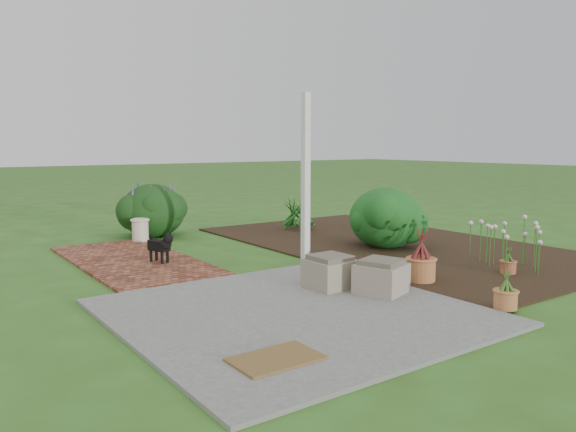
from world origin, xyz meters
TOP-DOWN VIEW (x-y plane):
  - ground at (0.00, 0.00)m, footprint 80.00×80.00m
  - concrete_patio at (-1.25, -1.75)m, footprint 3.50×3.50m
  - brick_path at (-1.70, 1.75)m, footprint 1.60×3.50m
  - garden_bed at (2.50, 0.50)m, footprint 4.00×7.00m
  - veranda_post at (0.30, 0.10)m, footprint 0.10×0.10m
  - stone_trough_near at (-0.01, -1.78)m, footprint 0.65×0.65m
  - stone_trough_mid at (-0.33, -1.23)m, footprint 0.52×0.52m
  - stone_trough_far at (-0.23, -1.05)m, footprint 0.46×0.46m
  - coir_doormat at (-2.16, -2.76)m, footprint 0.72×0.47m
  - black_dog at (-1.44, 1.31)m, footprint 0.26×0.50m
  - cream_ceramic_urn at (-1.02, 3.25)m, footprint 0.37×0.37m
  - evergreen_shrub at (2.19, 0.36)m, footprint 1.56×1.56m
  - agapanthus_clump_back at (3.27, 1.58)m, footprint 1.40×1.40m
  - agapanthus_clump_front at (2.18, 2.85)m, footprint 1.06×1.06m
  - pink_flower_patch at (2.33, -1.83)m, footprint 1.15×1.15m
  - terracotta_pot_bronze at (0.85, -1.62)m, footprint 0.48×0.48m
  - terracotta_pot_small_left at (2.14, -2.03)m, footprint 0.26×0.26m
  - terracotta_pot_small_right at (0.64, -2.98)m, footprint 0.28×0.28m
  - purple_flowering_bush at (-0.54, 3.85)m, footprint 1.37×1.37m

SIDE VIEW (x-z plane):
  - ground at x=0.00m, z-range 0.00..0.00m
  - garden_bed at x=2.50m, z-range 0.00..0.03m
  - concrete_patio at x=-1.25m, z-range 0.00..0.04m
  - brick_path at x=-1.70m, z-range 0.00..0.04m
  - coir_doormat at x=-2.16m, z-range 0.04..0.06m
  - terracotta_pot_small_left at x=2.14m, z-range 0.03..0.20m
  - terracotta_pot_small_right at x=0.64m, z-range 0.03..0.23m
  - terracotta_pot_bronze at x=0.85m, z-range 0.03..0.32m
  - stone_trough_far at x=-0.23m, z-range 0.04..0.32m
  - stone_trough_mid at x=-0.33m, z-range 0.04..0.38m
  - stone_trough_near at x=-0.01m, z-range 0.04..0.38m
  - cream_ceramic_urn at x=-1.02m, z-range 0.04..0.43m
  - black_dog at x=-1.44m, z-range 0.08..0.52m
  - pink_flower_patch at x=2.33m, z-range 0.03..0.76m
  - agapanthus_clump_front at x=2.18m, z-range 0.03..0.84m
  - agapanthus_clump_back at x=3.27m, z-range 0.03..0.99m
  - purple_flowering_bush at x=-0.54m, z-range 0.00..1.04m
  - evergreen_shrub at x=2.19m, z-range 0.03..1.07m
  - veranda_post at x=0.30m, z-range 0.00..2.50m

